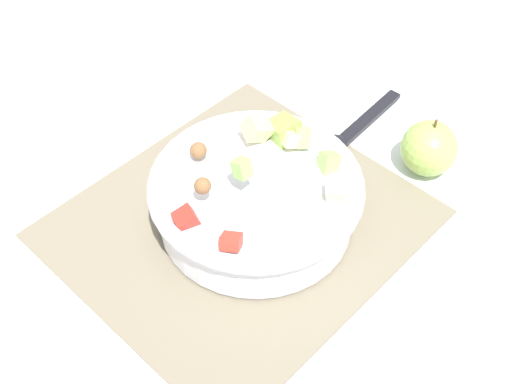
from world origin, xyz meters
The scene contains 5 objects.
ground_plane centered at (0.00, 0.00, 0.00)m, with size 2.40×2.40×0.00m, color silver.
placemat centered at (0.00, 0.00, 0.00)m, with size 0.42×0.38×0.01m, color #756B56.
salad_bowl centered at (-0.02, 0.01, 0.05)m, with size 0.26×0.26×0.11m.
serving_spoon centered at (-0.21, 0.00, 0.01)m, with size 0.19×0.04×0.01m.
whole_apple centered at (-0.25, 0.11, 0.04)m, with size 0.08×0.08×0.09m.
Camera 1 is at (0.39, 0.40, 0.67)m, focal length 47.66 mm.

